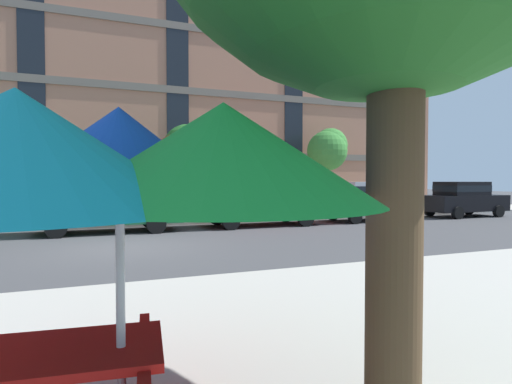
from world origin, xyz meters
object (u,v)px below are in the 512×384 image
Objects in this scene: sedan_black at (463,198)px; patio_umbrella at (119,159)px; street_tree_middle at (188,150)px; pickup_green_midblock at (114,204)px; pickup_red at (255,201)px; sedan_silver at (368,200)px; street_tree_right at (328,149)px.

patio_umbrella is at bearing -143.71° from sedan_black.
street_tree_middle is 1.23× the size of patio_umbrella.
patio_umbrella is at bearing -103.79° from street_tree_middle.
patio_umbrella is at bearing -92.29° from pickup_green_midblock.
pickup_red is 1.44× the size of patio_umbrella.
sedan_black is 1.01× the size of street_tree_middle.
street_tree_right is (-0.08, 3.30, 2.54)m from sedan_silver.
sedan_silver is 4.17m from street_tree_right.
sedan_silver is (5.54, -0.00, -0.08)m from pickup_red.
street_tree_middle is at bearing 168.48° from sedan_black.
pickup_green_midblock is 4.81m from street_tree_middle.
sedan_black is 1.24× the size of patio_umbrella.
patio_umbrella reaches higher than sedan_black.
sedan_black is 0.95× the size of street_tree_right.
street_tree_right is at bearing 4.14° from street_tree_middle.
patio_umbrella is (-5.94, -12.70, 1.00)m from pickup_red.
patio_umbrella is (-11.47, -12.70, 1.08)m from sedan_silver.
sedan_black is (5.82, 0.00, 0.00)m from sedan_silver.
street_tree_middle is 7.62m from street_tree_right.
street_tree_middle is at bearing 39.96° from pickup_green_midblock.
pickup_green_midblock is 5.43m from pickup_red.
patio_umbrella is at bearing -125.44° from street_tree_right.
sedan_black is at bearing -11.52° from street_tree_middle.
street_tree_right is at bearing 31.19° from pickup_red.
pickup_green_midblock is 16.78m from sedan_black.
street_tree_right is 1.30× the size of patio_umbrella.
sedan_silver is 17.15m from patio_umbrella.
pickup_red is 1.16× the size of sedan_silver.
pickup_red is 1.10× the size of street_tree_right.
street_tree_right is at bearing 150.78° from sedan_black.
sedan_black is at bearing -0.00° from pickup_red.
patio_umbrella is (-17.29, -12.70, 1.08)m from sedan_black.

